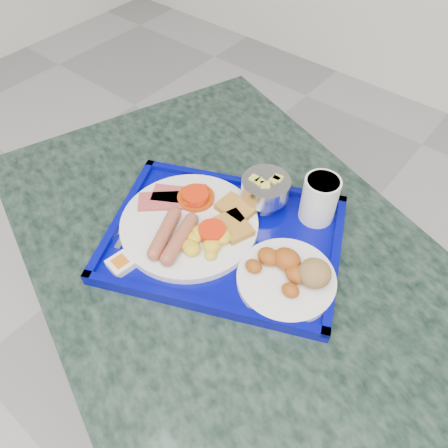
% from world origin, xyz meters
% --- Properties ---
extents(table, '(1.26, 1.04, 0.68)m').
position_xyz_m(table, '(-0.65, 1.16, 0.50)').
color(table, gray).
rests_on(table, floor).
extents(tray, '(0.55, 0.49, 0.03)m').
position_xyz_m(tray, '(-0.69, 1.17, 0.69)').
color(tray, '#02047E').
rests_on(tray, table).
extents(main_plate, '(0.28, 0.28, 0.04)m').
position_xyz_m(main_plate, '(-0.75, 1.15, 0.71)').
color(main_plate, white).
rests_on(main_plate, tray).
extents(bread_plate, '(0.18, 0.18, 0.06)m').
position_xyz_m(bread_plate, '(-0.53, 1.17, 0.71)').
color(bread_plate, white).
rests_on(bread_plate, tray).
extents(fruit_bowl, '(0.10, 0.10, 0.07)m').
position_xyz_m(fruit_bowl, '(-0.68, 1.29, 0.74)').
color(fruit_bowl, '#BCBCBE').
rests_on(fruit_bowl, tray).
extents(juice_cup, '(0.07, 0.07, 0.10)m').
position_xyz_m(juice_cup, '(-0.58, 1.33, 0.74)').
color(juice_cup, white).
rests_on(juice_cup, tray).
extents(spoon, '(0.10, 0.18, 0.01)m').
position_xyz_m(spoon, '(-0.83, 1.14, 0.70)').
color(spoon, '#BCBCBE').
rests_on(spoon, tray).
extents(knife, '(0.04, 0.18, 0.00)m').
position_xyz_m(knife, '(-0.87, 1.09, 0.69)').
color(knife, '#BCBCBE').
rests_on(knife, tray).
extents(jam_packet, '(0.05, 0.05, 0.02)m').
position_xyz_m(jam_packet, '(-0.79, 0.99, 0.70)').
color(jam_packet, white).
rests_on(jam_packet, tray).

